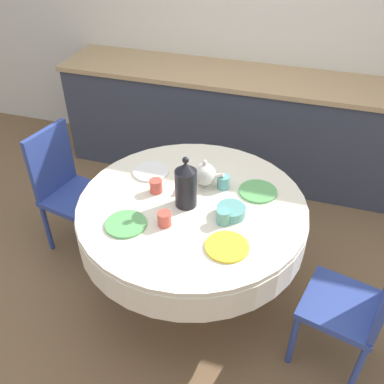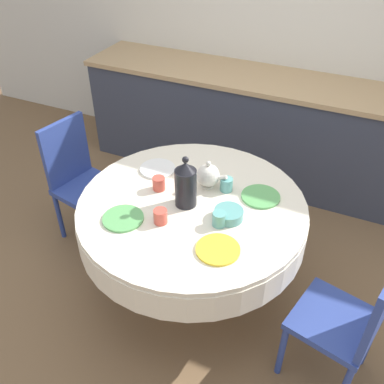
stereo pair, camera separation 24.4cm
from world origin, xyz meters
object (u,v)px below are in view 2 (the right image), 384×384
(chair_left, at_px, (352,319))
(teapot, at_px, (208,175))
(chair_right, at_px, (79,177))
(coffee_carafe, at_px, (186,184))

(chair_left, xyz_separation_m, teapot, (-0.97, 0.43, 0.32))
(teapot, bearing_deg, chair_right, 179.03)
(chair_right, xyz_separation_m, teapot, (1.02, -0.02, 0.32))
(chair_right, height_order, coffee_carafe, coffee_carafe)
(chair_right, bearing_deg, coffee_carafe, 88.47)
(chair_left, distance_m, teapot, 1.11)
(chair_left, relative_size, coffee_carafe, 2.88)
(coffee_carafe, distance_m, teapot, 0.22)
(chair_left, bearing_deg, chair_right, 91.01)
(chair_left, distance_m, chair_right, 2.04)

